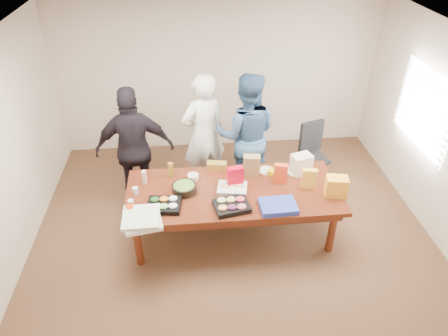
{
  "coord_description": "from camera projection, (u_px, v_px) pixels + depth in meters",
  "views": [
    {
      "loc": [
        -0.52,
        -4.28,
        4.02
      ],
      "look_at": [
        -0.11,
        0.1,
        1.05
      ],
      "focal_mm": 33.02,
      "sensor_mm": 36.0,
      "label": 1
    }
  ],
  "objects": [
    {
      "name": "bread_loaf",
      "position": [
        217.0,
        166.0,
        5.79
      ],
      "size": [
        0.29,
        0.16,
        0.11
      ],
      "primitive_type": "cube",
      "rotation": [
        0.0,
        0.0,
        -0.16
      ],
      "color": "olive",
      "rests_on": "conference_table"
    },
    {
      "name": "dip_bowl_a",
      "position": [
        238.0,
        170.0,
        5.75
      ],
      "size": [
        0.18,
        0.18,
        0.06
      ],
      "primitive_type": "cylinder",
      "rotation": [
        0.0,
        0.0,
        0.21
      ],
      "color": "beige",
      "rests_on": "conference_table"
    },
    {
      "name": "person_right",
      "position": [
        246.0,
        135.0,
        6.17
      ],
      "size": [
        1.05,
        0.87,
        1.95
      ],
      "primitive_type": "imported",
      "rotation": [
        0.0,
        0.0,
        2.99
      ],
      "color": "#305076",
      "rests_on": "floor"
    },
    {
      "name": "window_panel",
      "position": [
        424.0,
        110.0,
        5.69
      ],
      "size": [
        0.03,
        1.4,
        1.1
      ],
      "primitive_type": "cube",
      "color": "white",
      "rests_on": "wall_right"
    },
    {
      "name": "plate_b",
      "position": [
        266.0,
        170.0,
        5.78
      ],
      "size": [
        0.27,
        0.27,
        0.01
      ],
      "primitive_type": "cylinder",
      "rotation": [
        0.0,
        0.0,
        0.19
      ],
      "color": "silver",
      "rests_on": "conference_table"
    },
    {
      "name": "wall_front",
      "position": [
        272.0,
        331.0,
        3.01
      ],
      "size": [
        5.5,
        0.04,
        2.7
      ],
      "primitive_type": "cube",
      "color": "beige",
      "rests_on": "floor"
    },
    {
      "name": "person_left",
      "position": [
        135.0,
        149.0,
        5.9
      ],
      "size": [
        1.13,
        0.53,
        1.89
      ],
      "primitive_type": "imported",
      "rotation": [
        0.0,
        0.0,
        3.2
      ],
      "color": "black",
      "rests_on": "floor"
    },
    {
      "name": "wall_left",
      "position": [
        3.0,
        163.0,
        4.86
      ],
      "size": [
        0.04,
        5.0,
        2.7
      ],
      "primitive_type": "cube",
      "color": "beige",
      "rests_on": "floor"
    },
    {
      "name": "grocery_bag_yellow",
      "position": [
        336.0,
        187.0,
        5.25
      ],
      "size": [
        0.3,
        0.23,
        0.27
      ],
      "primitive_type": "cube",
      "rotation": [
        0.0,
        0.0,
        -0.17
      ],
      "color": "#F5A926",
      "rests_on": "conference_table"
    },
    {
      "name": "dip_bowl_b",
      "position": [
        193.0,
        177.0,
        5.61
      ],
      "size": [
        0.17,
        0.17,
        0.06
      ],
      "primitive_type": "cylinder",
      "rotation": [
        0.0,
        0.0,
        0.05
      ],
      "color": "beige",
      "rests_on": "conference_table"
    },
    {
      "name": "window_blinds",
      "position": [
        421.0,
        110.0,
        5.69
      ],
      "size": [
        0.04,
        1.36,
        1.0
      ],
      "primitive_type": "cube",
      "color": "beige",
      "rests_on": "wall_right"
    },
    {
      "name": "conference_table",
      "position": [
        233.0,
        212.0,
        5.62
      ],
      "size": [
        2.8,
        1.2,
        0.75
      ],
      "primitive_type": "cube",
      "color": "#4C1C0F",
      "rests_on": "floor"
    },
    {
      "name": "chip_bag_yellow",
      "position": [
        309.0,
        179.0,
        5.38
      ],
      "size": [
        0.2,
        0.11,
        0.29
      ],
      "primitive_type": "cube",
      "rotation": [
        0.0,
        0.0,
        -0.2
      ],
      "color": "yellow",
      "rests_on": "conference_table"
    },
    {
      "name": "veggie_tray",
      "position": [
        164.0,
        205.0,
        5.1
      ],
      "size": [
        0.45,
        0.37,
        0.06
      ],
      "primitive_type": "cube",
      "rotation": [
        0.0,
        0.0,
        -0.12
      ],
      "color": "black",
      "rests_on": "conference_table"
    },
    {
      "name": "floor",
      "position": [
        232.0,
        233.0,
        5.83
      ],
      "size": [
        5.5,
        5.0,
        0.02
      ],
      "primitive_type": "cube",
      "color": "#47301E",
      "rests_on": "ground"
    },
    {
      "name": "dressing_bottle",
      "position": [
        171.0,
        170.0,
        5.61
      ],
      "size": [
        0.08,
        0.08,
        0.22
      ],
      "primitive_type": "cylinder",
      "rotation": [
        0.0,
        0.0,
        -0.12
      ],
      "color": "olive",
      "rests_on": "conference_table"
    },
    {
      "name": "ceiling",
      "position": [
        235.0,
        41.0,
        4.31
      ],
      "size": [
        5.5,
        5.0,
        0.02
      ],
      "primitive_type": "cube",
      "color": "white",
      "rests_on": "wall_back"
    },
    {
      "name": "chip_bag_red",
      "position": [
        235.0,
        177.0,
        5.39
      ],
      "size": [
        0.22,
        0.12,
        0.3
      ],
      "primitive_type": "cube",
      "rotation": [
        0.0,
        0.0,
        0.17
      ],
      "color": "red",
      "rests_on": "conference_table"
    },
    {
      "name": "grocery_bag_white",
      "position": [
        301.0,
        164.0,
        5.67
      ],
      "size": [
        0.31,
        0.26,
        0.28
      ],
      "primitive_type": "cube",
      "rotation": [
        0.0,
        0.0,
        0.32
      ],
      "color": "beige",
      "rests_on": "conference_table"
    },
    {
      "name": "mustard_bottle",
      "position": [
        253.0,
        166.0,
        5.74
      ],
      "size": [
        0.06,
        0.06,
        0.16
      ],
      "primitive_type": "cylinder",
      "rotation": [
        0.0,
        0.0,
        0.11
      ],
      "color": "yellow",
      "rests_on": "conference_table"
    },
    {
      "name": "red_cup",
      "position": [
        130.0,
        210.0,
        4.99
      ],
      "size": [
        0.09,
        0.09,
        0.12
      ],
      "primitive_type": "cylinder",
      "rotation": [
        0.0,
        0.0,
        0.06
      ],
      "color": "#CB2F00",
      "rests_on": "conference_table"
    },
    {
      "name": "banana_bunch",
      "position": [
        276.0,
        173.0,
        5.68
      ],
      "size": [
        0.25,
        0.23,
        0.07
      ],
      "primitive_type": "cube",
      "rotation": [
        0.0,
        0.0,
        -0.61
      ],
      "color": "#DBC808",
      "rests_on": "conference_table"
    },
    {
      "name": "person_center",
      "position": [
        204.0,
        135.0,
        6.21
      ],
      "size": [
        0.83,
        0.7,
        1.93
      ],
      "primitive_type": "imported",
      "rotation": [
        0.0,
        0.0,
        3.54
      ],
      "color": "white",
      "rests_on": "floor"
    },
    {
      "name": "wall_back",
      "position": [
        218.0,
        76.0,
        7.13
      ],
      "size": [
        5.5,
        0.04,
        2.7
      ],
      "primitive_type": "cube",
      "color": "beige",
      "rests_on": "floor"
    },
    {
      "name": "pizza_box_lower",
      "position": [
        143.0,
        221.0,
        4.88
      ],
      "size": [
        0.5,
        0.5,
        0.05
      ],
      "primitive_type": "cube",
      "rotation": [
        0.0,
        0.0,
        0.18
      ],
      "color": "silver",
      "rests_on": "conference_table"
    },
    {
      "name": "clear_cup_b",
      "position": [
        136.0,
        191.0,
        5.31
      ],
      "size": [
        0.09,
        0.09,
        0.1
      ],
      "primitive_type": "cylinder",
      "rotation": [
        0.0,
        0.0,
        0.25
      ],
      "color": "silver",
      "rests_on": "conference_table"
    },
    {
      "name": "ranch_bottle",
      "position": [
        144.0,
        177.0,
        5.5
      ],
      "size": [
        0.06,
        0.06,
        0.18
      ],
      "primitive_type": "cylinder",
      "rotation": [
        0.0,
        0.0,
        0.01
      ],
      "color": "beige",
      "rests_on": "conference_table"
    },
    {
      "name": "mayo_jar",
      "position": [
        246.0,
        167.0,
        5.73
      ],
      "size": [
        0.1,
        0.1,
        0.15
      ],
      "primitive_type": "cylinder",
      "rotation": [
        0.0,
        0.0,
        -0.06
      ],
      "color": "white",
      "rests_on": "conference_table"
    },
    {
      "name": "sheet_cake",
      "position": [
        232.0,
        189.0,
        5.38
      ],
      "size": [
        0.43,
        0.35,
        0.07
      ],
      "primitive_type": "cube",
      "rotation": [
        0.0,
        0.0,
        -0.19
      ],
      "color": "silver",
      "rests_on": "conference_table"
    },
    {
      "name": "plate_a",
      "position": [
        296.0,
        172.0,
        5.76
      ],
      "size": [
        0.29,
        0.29,
        0.02
      ],
      "primitive_type": "cylinder",
      "rotation": [
        0.0,
        0.0,
        0.1
      ],
      "color": "silver",
      "rests_on": "conference_table"
    },
    {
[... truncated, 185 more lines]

